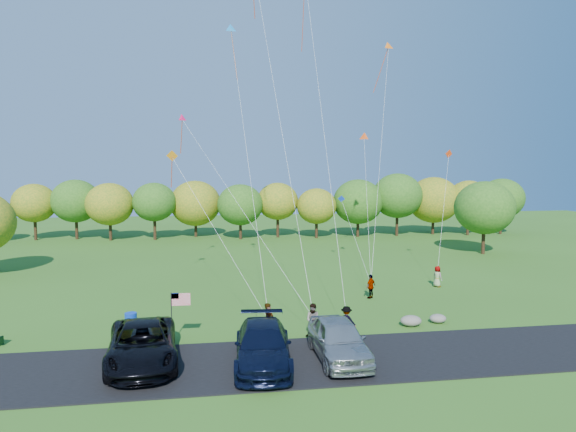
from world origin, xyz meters
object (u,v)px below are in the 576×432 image
minivan_dark (142,344)px  minivan_navy (263,345)px  flyer_b (314,320)px  flyer_a (269,321)px  flyer_e (437,276)px  minivan_silver (339,339)px  trash_barrel (131,322)px  flyer_d (371,286)px  flyer_c (346,321)px

minivan_dark → minivan_navy: bearing=-15.4°
minivan_dark → flyer_b: minivan_dark is taller
minivan_navy → flyer_a: bearing=83.9°
minivan_dark → flyer_e: minivan_dark is taller
flyer_a → minivan_silver: bearing=-103.4°
flyer_e → trash_barrel: 22.05m
flyer_b → trash_barrel: size_ratio=1.85×
flyer_a → flyer_d: bearing=-10.7°
minivan_navy → flyer_c: 5.88m
flyer_c → flyer_a: bearing=31.0°
minivan_silver → flyer_e: minivan_silver is taller
trash_barrel → minivan_silver: bearing=-30.7°
minivan_navy → flyer_d: 13.59m
minivan_dark → minivan_navy: size_ratio=1.07×
flyer_c → minivan_silver: bearing=99.9°
minivan_silver → flyer_b: 3.35m
flyer_e → minivan_silver: bearing=113.7°
minivan_dark → trash_barrel: minivan_dark is taller
minivan_dark → trash_barrel: 5.31m
flyer_a → flyer_b: size_ratio=1.07×
minivan_dark → flyer_c: (10.05, 2.51, -0.17)m
flyer_a → flyer_e: size_ratio=1.22×
flyer_a → flyer_e: (13.68, 9.73, -0.17)m
flyer_d → flyer_b: bearing=15.5°
flyer_c → trash_barrel: bearing=17.9°
minivan_silver → flyer_c: bearing=68.5°
flyer_d → flyer_a: bearing=5.3°
flyer_c → flyer_d: (3.68, 7.22, 0.04)m
flyer_d → trash_barrel: size_ratio=1.71×
flyer_d → flyer_e: bearing=165.3°
minivan_dark → flyer_d: 16.82m
minivan_silver → flyer_e: (10.87, 13.04, -0.20)m
flyer_e → flyer_b: bearing=104.1°
minivan_dark → flyer_e: 23.14m
flyer_c → flyer_d: bearing=-86.0°
minivan_dark → flyer_a: 6.47m
minivan_dark → minivan_navy: minivan_dark is taller
minivan_navy → flyer_b: bearing=53.8°
minivan_silver → flyer_c: 3.56m
minivan_dark → minivan_silver: minivan_silver is taller
flyer_c → flyer_d: flyer_d is taller
minivan_navy → flyer_c: bearing=40.9°
minivan_navy → minivan_silver: minivan_silver is taller
flyer_b → flyer_e: size_ratio=1.14×
minivan_silver → flyer_b: size_ratio=3.03×
minivan_navy → minivan_silver: bearing=7.1°
flyer_d → minivan_navy: bearing=14.0°
flyer_b → flyer_e: 14.94m
minivan_dark → flyer_a: size_ratio=3.40×
minivan_navy → flyer_a: size_ratio=3.18×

